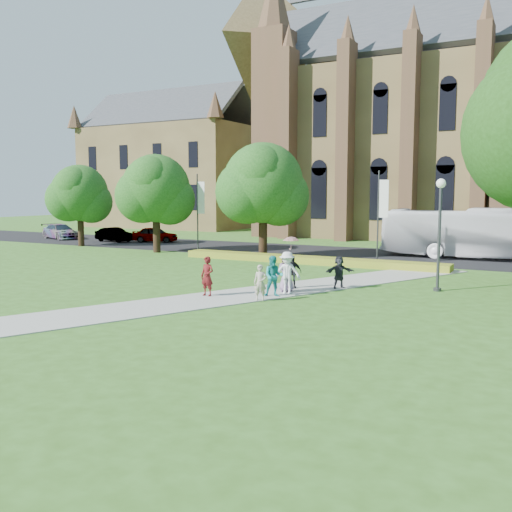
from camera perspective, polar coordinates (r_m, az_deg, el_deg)
The scene contains 23 objects.
ground at distance 24.72m, azimuth -2.75°, elevation -4.37°, with size 160.00×160.00×0.00m, color #355E1C.
road at distance 42.90m, azimuth 11.28°, elevation 0.11°, with size 160.00×10.00×0.02m, color black.
footpath at distance 25.57m, azimuth -1.58°, elevation -3.96°, with size 3.20×30.00×0.04m, color #B2B2A8.
flower_hedge at distance 37.22m, azimuth 5.21°, elevation -0.40°, with size 18.00×1.40×0.45m, color gold.
building_west at distance 78.31m, azimuth -8.14°, elevation 9.70°, with size 22.00×14.00×18.30m.
streetlamp at distance 27.75m, azimuth 17.90°, elevation 3.36°, with size 0.44×0.44×5.24m.
street_tree_0 at distance 44.40m, azimuth -9.99°, elevation 6.64°, with size 5.20×5.20×7.50m.
street_tree_1 at distance 39.87m, azimuth 0.71°, elevation 7.27°, with size 5.60×5.60×8.05m.
street_tree_2 at distance 51.19m, azimuth -17.23°, elevation 6.02°, with size 4.80×4.80×6.95m.
banner_pole_0 at distance 37.47m, azimuth 12.28°, elevation 4.38°, with size 0.70×0.10×6.00m.
banner_pole_1 at distance 43.53m, azimuth -5.75°, elevation 4.75°, with size 0.70×0.10×6.00m.
tour_coach at distance 42.28m, azimuth 21.09°, elevation 2.12°, with size 2.95×12.61×3.51m, color white.
car_0 at distance 53.47m, azimuth -10.06°, elevation 2.13°, with size 1.67×4.14×1.41m, color gray.
car_1 at distance 54.71m, azimuth -13.96°, elevation 2.08°, with size 1.39×3.99×1.31m, color gray.
car_2 at distance 59.69m, azimuth -18.97°, elevation 2.34°, with size 2.04×5.01×1.45m, color gray.
pedestrian_0 at distance 25.31m, azimuth -4.90°, elevation -2.03°, with size 0.64×0.42×1.76m, color #5D1515.
pedestrian_1 at distance 25.12m, azimuth 1.78°, elevation -2.02°, with size 0.87×0.68×1.80m, color teal.
pedestrian_2 at distance 25.90m, azimuth 3.13°, elevation -1.66°, with size 1.22×0.70×1.90m, color white.
pedestrian_3 at distance 27.33m, azimuth 3.62°, elevation -1.58°, with size 0.92×0.38×1.57m, color black.
pedestrian_4 at distance 26.31m, azimuth 3.05°, elevation -1.62°, with size 0.89×0.58×1.82m, color gray.
pedestrian_5 at distance 27.54m, azimuth 8.32°, elevation -1.60°, with size 1.44×0.46×1.55m, color #23242A.
pedestrian_6 at distance 24.19m, azimuth 0.43°, elevation -2.67°, with size 0.56×0.36×1.52m, color #ABA18F.
parasol at distance 26.18m, azimuth 3.52°, elevation 1.05°, with size 0.72×0.72×0.64m, color #C3899B.
Camera 1 is at (12.65, -20.73, 4.62)m, focal length 40.00 mm.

